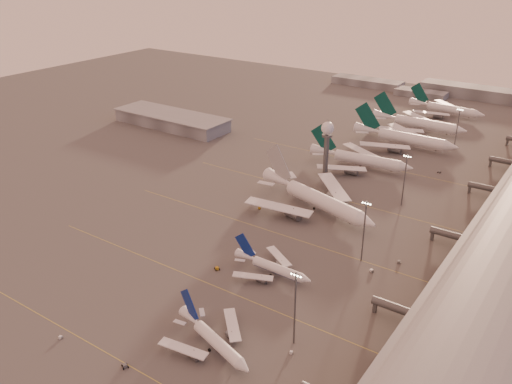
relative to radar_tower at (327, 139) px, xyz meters
The scene contains 26 objects.
ground 121.92m from the radar_tower, 92.39° to the right, with size 700.00×700.00×0.00m, color #4C4A4A.
taxiway_markings 71.83m from the radar_tower, 68.66° to the right, with size 180.00×185.25×0.02m.
hangar 127.68m from the radar_tower, behind, with size 82.00×27.00×8.50m.
radar_tower is the anchor object (origin of this frame).
mast_a 131.38m from the radar_tower, 66.17° to the right, with size 3.60×0.56×25.00m.
mast_b 82.32m from the radar_tower, 52.43° to the right, with size 3.60×0.56×25.00m.
mast_c 46.66m from the radar_tower, 12.53° to the right, with size 3.60×0.56×25.00m.
mast_d 91.11m from the radar_tower, 61.74° to the left, with size 3.60×0.56×25.00m.
distant_horizon 205.86m from the radar_tower, 90.67° to the left, with size 165.00×37.50×9.00m.
narrowbody_near 141.17m from the radar_tower, 75.62° to the right, with size 33.82×26.57×13.61m.
narrowbody_mid 98.00m from the radar_tower, 73.51° to the right, with size 33.02×26.37×12.90m.
widebody_white 43.16m from the radar_tower, 67.81° to the right, with size 66.86×52.82×24.19m.
greentail_a 29.61m from the radar_tower, 66.47° to the left, with size 57.88×46.60×21.02m.
greentail_b 71.76m from the radar_tower, 75.86° to the left, with size 64.42×52.07×23.41m.
greentail_c 104.08m from the radar_tower, 82.38° to the left, with size 62.59×50.56×22.74m.
greentail_d 150.34m from the radar_tower, 83.32° to the left, with size 55.18×44.37×20.06m.
gsv_truck_a 159.90m from the radar_tower, 92.22° to the right, with size 5.14×3.10×1.96m.
gsv_tug_near 158.62m from the radar_tower, 83.07° to the right, with size 3.78×4.41×1.08m.
gsv_catering_a 137.44m from the radar_tower, 66.15° to the right, with size 4.62×2.99×3.50m.
gsv_tug_mid 103.70m from the radar_tower, 84.99° to the right, with size 4.48×4.06×1.10m.
gsv_truck_b 92.73m from the radar_tower, 51.10° to the right, with size 6.18×4.10×2.35m.
gsv_truck_c 54.29m from the radar_tower, 97.48° to the right, with size 4.70×5.13×2.07m.
gsv_catering_b 87.99m from the radar_tower, 43.12° to the right, with size 5.79×4.12×4.35m.
gsv_tug_far 30.23m from the radar_tower, 57.20° to the right, with size 2.16×3.19×0.85m.
gsv_truck_d 34.60m from the radar_tower, behind, with size 3.65×5.85×2.22m.
gsv_tug_hangar 64.63m from the radar_tower, 39.69° to the left, with size 3.48×2.38×0.93m.
Camera 1 is at (122.15, -113.28, 108.99)m, focal length 38.00 mm.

